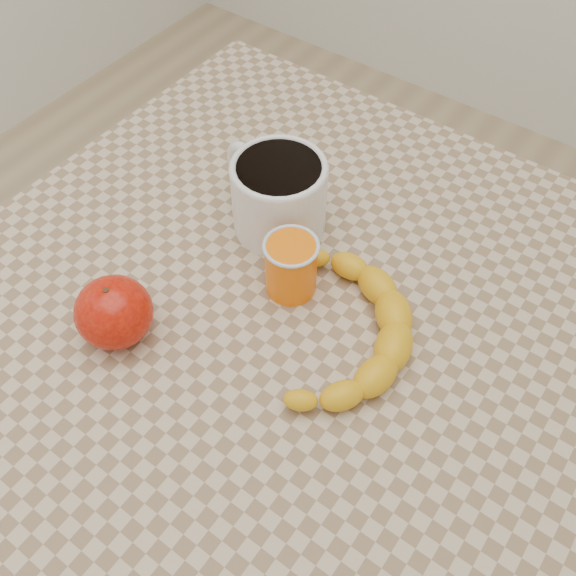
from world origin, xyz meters
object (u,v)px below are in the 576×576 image
Objects in this scene: table at (288,338)px; apple at (114,312)px; orange_juice_glass at (291,266)px; banana at (344,328)px; coffee_mug at (277,192)px.

table is 7.80× the size of apple.
table is 10.57× the size of orange_juice_glass.
banana is (0.08, -0.01, 0.11)m from table.
coffee_mug is 0.11m from orange_juice_glass.
apple is at bearing -166.04° from banana.
apple is 0.25m from banana.
banana is at bearing -31.65° from coffee_mug.
apple is (-0.04, -0.24, -0.02)m from coffee_mug.
coffee_mug is at bearing 80.13° from apple.
apple is at bearing -129.77° from table.
banana is at bearing 33.89° from apple.
orange_juice_glass is at bearing 143.77° from banana.
table is 4.53× the size of coffee_mug.
coffee_mug is at bearing 134.79° from orange_juice_glass.
table is 0.19m from coffee_mug.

